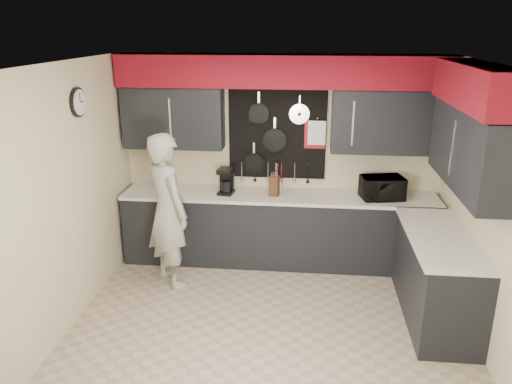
# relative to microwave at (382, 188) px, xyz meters

# --- Properties ---
(ground) EXTENTS (4.00, 4.00, 0.00)m
(ground) POSITION_rel_microwave_xyz_m (-1.24, -1.41, -1.06)
(ground) COLOR tan
(ground) RESTS_ON ground
(back_wall_assembly) EXTENTS (4.00, 0.36, 2.60)m
(back_wall_assembly) POSITION_rel_microwave_xyz_m (-1.23, 0.19, 0.95)
(back_wall_assembly) COLOR beige
(back_wall_assembly) RESTS_ON ground
(right_wall_assembly) EXTENTS (0.36, 3.50, 2.60)m
(right_wall_assembly) POSITION_rel_microwave_xyz_m (0.61, -1.15, 0.89)
(right_wall_assembly) COLOR beige
(right_wall_assembly) RESTS_ON ground
(left_wall_assembly) EXTENTS (0.05, 3.50, 2.60)m
(left_wall_assembly) POSITION_rel_microwave_xyz_m (-3.24, -1.40, 0.28)
(left_wall_assembly) COLOR beige
(left_wall_assembly) RESTS_ON ground
(base_cabinets) EXTENTS (3.95, 2.20, 0.92)m
(base_cabinets) POSITION_rel_microwave_xyz_m (-0.75, -0.28, -0.60)
(base_cabinets) COLOR black
(base_cabinets) RESTS_ON ground
(microwave) EXTENTS (0.55, 0.43, 0.27)m
(microwave) POSITION_rel_microwave_xyz_m (0.00, 0.00, 0.00)
(microwave) COLOR black
(microwave) RESTS_ON base_cabinets
(knife_block) EXTENTS (0.13, 0.13, 0.25)m
(knife_block) POSITION_rel_microwave_xyz_m (-1.30, -0.02, -0.01)
(knife_block) COLOR #382111
(knife_block) RESTS_ON base_cabinets
(utensil_crock) EXTENTS (0.13, 0.13, 0.17)m
(utensil_crock) POSITION_rel_microwave_xyz_m (-1.29, 0.08, -0.05)
(utensil_crock) COLOR white
(utensil_crock) RESTS_ON base_cabinets
(coffee_maker) EXTENTS (0.21, 0.24, 0.33)m
(coffee_maker) POSITION_rel_microwave_xyz_m (-1.90, 0.01, 0.03)
(coffee_maker) COLOR black
(coffee_maker) RESTS_ON base_cabinets
(person) EXTENTS (0.77, 0.78, 1.81)m
(person) POSITION_rel_microwave_xyz_m (-2.47, -0.65, -0.15)
(person) COLOR #A8A9A6
(person) RESTS_ON ground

